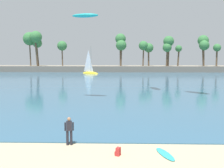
% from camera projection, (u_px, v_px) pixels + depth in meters
% --- Properties ---
extents(sea, '(220.00, 110.42, 0.06)m').
position_uv_depth(sea, '(113.00, 75.00, 72.03)').
color(sea, '#33607F').
rests_on(sea, ground).
extents(palm_headland, '(87.15, 6.36, 12.25)m').
position_uv_depth(palm_headland, '(116.00, 61.00, 86.73)').
color(palm_headland, slate).
rests_on(palm_headland, ground).
extents(person_at_waterline, '(0.54, 0.25, 1.67)m').
position_uv_depth(person_at_waterline, '(69.00, 130.00, 16.77)').
color(person_at_waterline, '#23232D').
rests_on(person_at_waterline, ground).
extents(backpack_near_kite, '(0.34, 0.35, 0.44)m').
position_uv_depth(backpack_near_kite, '(118.00, 152.00, 15.08)').
color(backpack_near_kite, red).
rests_on(backpack_near_kite, ground).
extents(surfboard, '(1.05, 2.16, 0.08)m').
position_uv_depth(surfboard, '(165.00, 154.00, 15.23)').
color(surfboard, '#2DA8B2').
rests_on(surfboard, ground).
extents(sailboat_near_shore, '(5.50, 4.77, 8.16)m').
position_uv_depth(sailboat_near_shore, '(90.00, 71.00, 78.74)').
color(sailboat_near_shore, yellow).
rests_on(sailboat_near_shore, sea).
extents(kite_aloft_high_over_bay, '(3.31, 1.77, 0.51)m').
position_uv_depth(kite_aloft_high_over_bay, '(85.00, 16.00, 32.85)').
color(kite_aloft_high_over_bay, '#1EADB2').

